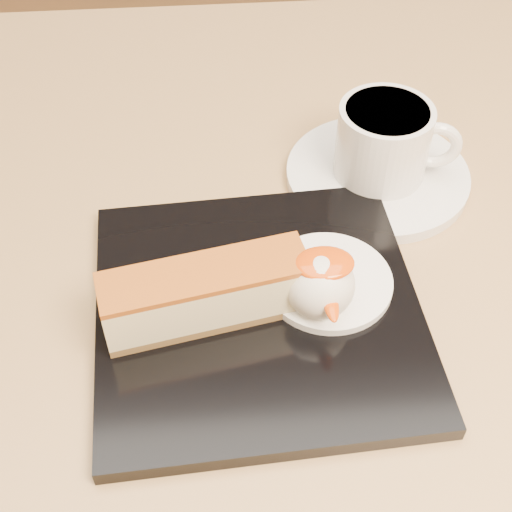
{
  "coord_description": "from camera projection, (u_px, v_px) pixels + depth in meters",
  "views": [
    {
      "loc": [
        -0.06,
        -0.34,
        1.11
      ],
      "look_at": [
        -0.03,
        -0.02,
        0.76
      ],
      "focal_mm": 50.0,
      "sensor_mm": 36.0,
      "label": 1
    }
  ],
  "objects": [
    {
      "name": "table",
      "position": [
        287.0,
        385.0,
        0.64
      ],
      "size": [
        0.8,
        0.8,
        0.72
      ],
      "color": "black",
      "rests_on": "ground"
    },
    {
      "name": "cheesecake",
      "position": [
        206.0,
        294.0,
        0.46
      ],
      "size": [
        0.14,
        0.06,
        0.04
      ],
      "rotation": [
        0.0,
        0.0,
        0.2
      ],
      "color": "brown",
      "rests_on": "dessert_plate"
    },
    {
      "name": "cream_smear",
      "position": [
        328.0,
        281.0,
        0.5
      ],
      "size": [
        0.09,
        0.09,
        0.01
      ],
      "primitive_type": "cylinder",
      "color": "white",
      "rests_on": "dessert_plate"
    },
    {
      "name": "coffee_cup",
      "position": [
        385.0,
        140.0,
        0.56
      ],
      "size": [
        0.1,
        0.07,
        0.06
      ],
      "rotation": [
        0.0,
        0.0,
        -0.2
      ],
      "color": "white",
      "rests_on": "saucer"
    },
    {
      "name": "dessert_plate",
      "position": [
        258.0,
        311.0,
        0.49
      ],
      "size": [
        0.23,
        0.23,
        0.01
      ],
      "primitive_type": "cube",
      "rotation": [
        0.0,
        0.0,
        0.05
      ],
      "color": "black",
      "rests_on": "table"
    },
    {
      "name": "mint_sprig",
      "position": [
        283.0,
        254.0,
        0.51
      ],
      "size": [
        0.04,
        0.03,
        0.0
      ],
      "color": "#2B8332",
      "rests_on": "cream_smear"
    },
    {
      "name": "ice_cream_scoop",
      "position": [
        320.0,
        285.0,
        0.47
      ],
      "size": [
        0.05,
        0.05,
        0.05
      ],
      "primitive_type": "sphere",
      "color": "white",
      "rests_on": "cream_smear"
    },
    {
      "name": "mango_sauce",
      "position": [
        324.0,
        263.0,
        0.45
      ],
      "size": [
        0.04,
        0.03,
        0.01
      ],
      "primitive_type": "ellipsoid",
      "color": "#E54707",
      "rests_on": "ice_cream_scoop"
    },
    {
      "name": "saucer",
      "position": [
        377.0,
        175.0,
        0.59
      ],
      "size": [
        0.15,
        0.15,
        0.01
      ],
      "primitive_type": "cylinder",
      "color": "white",
      "rests_on": "table"
    }
  ]
}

